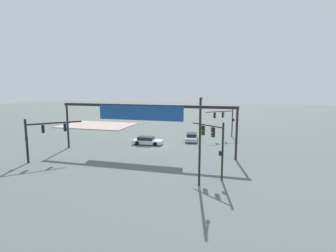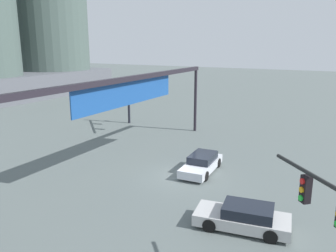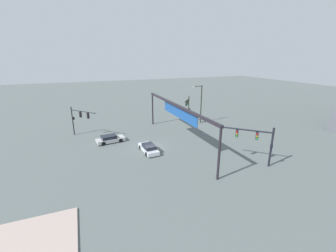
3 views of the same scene
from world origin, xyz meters
name	(u,v)px [view 3 (image 3 of 3)]	position (x,y,z in m)	size (l,w,h in m)	color
ground_plane	(152,147)	(0.00, 0.00, 0.00)	(205.14, 205.14, 0.00)	#586260
traffic_signal_near_corner	(188,105)	(-9.80, 11.12, 3.74)	(3.40, 2.98, 5.53)	black
traffic_signal_opposite_side	(79,117)	(-9.46, -9.91, 3.52)	(4.53, 3.87, 5.11)	black
traffic_signal_cross_street	(258,139)	(10.35, 10.85, 3.43)	(4.82, 4.61, 5.13)	black
streetlamp_curved_arm	(200,102)	(-8.77, 13.40, 4.57)	(0.41, 2.32, 7.89)	black
overhead_sign_gantry	(177,111)	(0.17, 4.16, 5.47)	(23.85, 0.43, 6.48)	black
sedan_car_approaching	(110,139)	(-4.50, -5.61, 0.57)	(2.47, 4.70, 1.21)	#B7B6B5
sedan_car_waiting_far	(149,148)	(1.50, -0.93, 0.57)	(4.59, 2.02, 1.21)	silver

